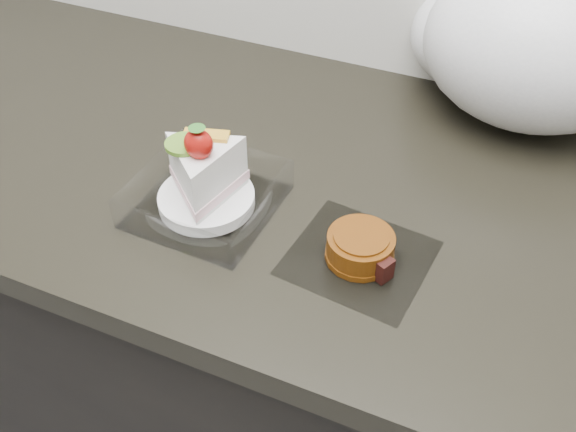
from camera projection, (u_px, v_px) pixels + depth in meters
The scene contains 4 objects.
counter at pixel (309, 361), 1.20m from camera, with size 2.04×0.64×0.90m.
cake_tray at pixel (205, 186), 0.82m from camera, with size 0.18×0.18×0.13m.
mooncake_wrap at pixel (361, 250), 0.76m from camera, with size 0.18×0.17×0.04m.
plastic_bag at pixel (524, 43), 0.92m from camera, with size 0.40×0.33×0.30m.
Camera 1 is at (0.24, 1.04, 1.47)m, focal length 40.00 mm.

